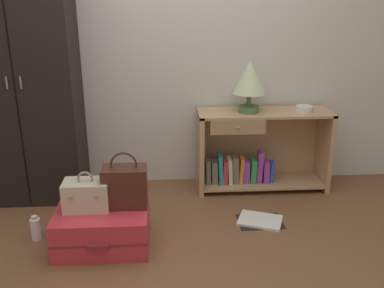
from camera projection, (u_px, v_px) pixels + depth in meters
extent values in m
plane|color=brown|center=(175.00, 277.00, 2.64)|extent=(9.00, 9.00, 0.00)
cube|color=beige|center=(168.00, 35.00, 3.62)|extent=(6.40, 0.10, 2.60)
cube|color=black|center=(23.00, 77.00, 3.37)|extent=(0.81, 0.45, 2.04)
cube|color=black|center=(14.00, 82.00, 3.15)|extent=(0.01, 0.01, 1.94)
cylinder|color=gray|center=(7.00, 83.00, 3.14)|extent=(0.01, 0.01, 0.09)
cylinder|color=gray|center=(21.00, 83.00, 3.15)|extent=(0.01, 0.01, 0.09)
cube|color=tan|center=(200.00, 152.00, 3.71)|extent=(0.04, 0.36, 0.69)
cube|color=tan|center=(324.00, 149.00, 3.77)|extent=(0.04, 0.36, 0.69)
cube|color=tan|center=(265.00, 113.00, 3.63)|extent=(1.12, 0.36, 0.02)
cube|color=tan|center=(261.00, 181.00, 3.84)|extent=(1.04, 0.36, 0.02)
cube|color=tan|center=(259.00, 144.00, 3.90)|extent=(1.04, 0.01, 0.67)
cube|color=#A68259|center=(238.00, 127.00, 3.48)|extent=(0.45, 0.02, 0.12)
sphere|color=#9E844C|center=(238.00, 128.00, 3.47)|extent=(0.02, 0.02, 0.02)
cube|color=#726659|center=(208.00, 172.00, 3.75)|extent=(0.04, 0.08, 0.21)
cube|color=#726659|center=(214.00, 172.00, 3.75)|extent=(0.06, 0.09, 0.20)
cube|color=teal|center=(220.00, 169.00, 3.75)|extent=(0.05, 0.13, 0.26)
cube|color=red|center=(225.00, 171.00, 3.76)|extent=(0.04, 0.12, 0.21)
cube|color=beige|center=(230.00, 170.00, 3.76)|extent=(0.05, 0.13, 0.23)
cube|color=#726659|center=(235.00, 170.00, 3.76)|extent=(0.07, 0.10, 0.24)
cube|color=orange|center=(241.00, 170.00, 3.76)|extent=(0.04, 0.10, 0.23)
cube|color=purple|center=(246.00, 172.00, 3.77)|extent=(0.05, 0.09, 0.20)
cube|color=green|center=(253.00, 170.00, 3.77)|extent=(0.05, 0.11, 0.21)
cube|color=purple|center=(260.00, 167.00, 3.76)|extent=(0.06, 0.09, 0.28)
cube|color=purple|center=(266.00, 171.00, 3.78)|extent=(0.05, 0.11, 0.19)
cube|color=#2D51B2|center=(271.00, 171.00, 3.78)|extent=(0.04, 0.09, 0.19)
cylinder|color=#4C7542|center=(248.00, 109.00, 3.61)|extent=(0.17, 0.17, 0.05)
cylinder|color=#4C7542|center=(249.00, 100.00, 3.58)|extent=(0.04, 0.04, 0.11)
cone|color=beige|center=(250.00, 77.00, 3.52)|extent=(0.28, 0.28, 0.27)
cylinder|color=silver|center=(304.00, 109.00, 3.61)|extent=(0.14, 0.14, 0.05)
cube|color=#D1333D|center=(103.00, 227.00, 2.94)|extent=(0.62, 0.48, 0.27)
cube|color=maroon|center=(103.00, 227.00, 2.94)|extent=(0.62, 0.49, 0.01)
cube|color=maroon|center=(98.00, 247.00, 2.71)|extent=(0.14, 0.02, 0.03)
cube|color=beige|center=(87.00, 195.00, 2.87)|extent=(0.30, 0.19, 0.20)
torus|color=gray|center=(85.00, 179.00, 2.83)|extent=(0.11, 0.02, 0.11)
cube|color=tan|center=(71.00, 197.00, 2.76)|extent=(0.02, 0.01, 0.02)
cube|color=tan|center=(97.00, 197.00, 2.77)|extent=(0.02, 0.01, 0.02)
cube|color=#472319|center=(125.00, 187.00, 2.90)|extent=(0.30, 0.17, 0.28)
torus|color=#472319|center=(124.00, 165.00, 2.85)|extent=(0.18, 0.01, 0.18)
cylinder|color=white|center=(36.00, 229.00, 3.02)|extent=(0.07, 0.07, 0.15)
cylinder|color=silver|center=(34.00, 218.00, 2.99)|extent=(0.04, 0.04, 0.02)
cube|color=white|center=(260.00, 220.00, 3.27)|extent=(0.38, 0.33, 0.02)
cube|color=black|center=(260.00, 221.00, 3.27)|extent=(0.34, 0.25, 0.01)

